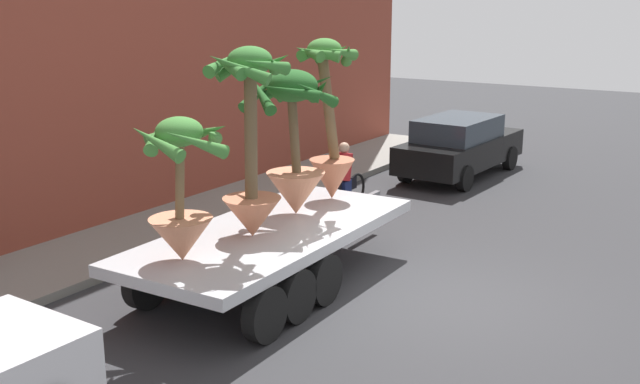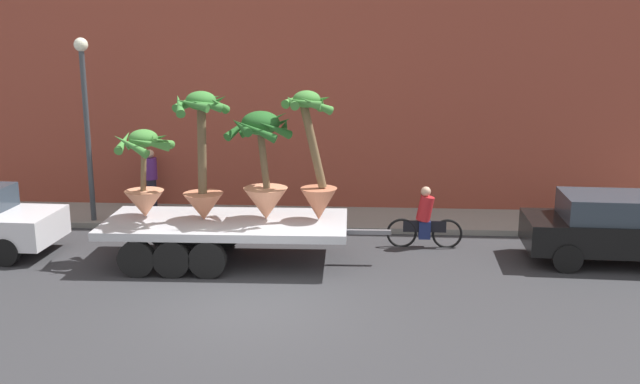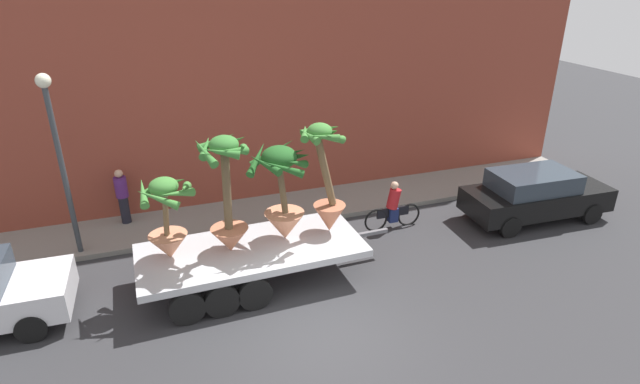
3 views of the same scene
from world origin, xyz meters
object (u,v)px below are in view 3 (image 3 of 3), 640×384
at_px(potted_palm_front, 167,222).
at_px(pedestrian_near_gate, 122,195).
at_px(flatbed_trailer, 242,257).
at_px(potted_palm_extra, 227,199).
at_px(cyclist, 393,208).
at_px(potted_palm_middle, 326,184).
at_px(street_lamp, 57,144).
at_px(parked_car, 535,194).
at_px(potted_palm_rear, 282,194).

bearing_deg(potted_palm_front, pedestrian_near_gate, 105.49).
bearing_deg(flatbed_trailer, pedestrian_near_gate, 123.40).
bearing_deg(pedestrian_near_gate, flatbed_trailer, -56.60).
distance_m(potted_palm_extra, cyclist, 5.54).
relative_size(potted_palm_middle, pedestrian_near_gate, 1.70).
bearing_deg(street_lamp, flatbed_trailer, -35.05).
bearing_deg(parked_car, potted_palm_extra, -176.96).
xyz_separation_m(potted_palm_rear, potted_palm_front, (-2.74, -0.02, -0.28)).
bearing_deg(pedestrian_near_gate, street_lamp, -130.88).
bearing_deg(potted_palm_middle, potted_palm_extra, -176.29).
distance_m(flatbed_trailer, potted_palm_rear, 1.84).
bearing_deg(flatbed_trailer, parked_car, 3.17).
bearing_deg(cyclist, flatbed_trailer, -163.76).
relative_size(flatbed_trailer, pedestrian_near_gate, 3.80).
relative_size(cyclist, street_lamp, 0.38).
bearing_deg(potted_palm_extra, flatbed_trailer, -2.16).
bearing_deg(pedestrian_near_gate, cyclist, -19.86).
relative_size(potted_palm_rear, potted_palm_extra, 0.85).
bearing_deg(parked_car, cyclist, 168.48).
height_order(parked_car, street_lamp, street_lamp).
bearing_deg(parked_car, potted_palm_front, -178.07).
bearing_deg(cyclist, parked_car, -11.52).
distance_m(potted_palm_front, parked_car, 10.93).
bearing_deg(parked_car, potted_palm_rear, -177.56).
bearing_deg(potted_palm_middle, flatbed_trailer, -175.66).
distance_m(flatbed_trailer, potted_palm_front, 2.01).
height_order(potted_palm_front, cyclist, potted_palm_front).
bearing_deg(cyclist, street_lamp, 171.26).
relative_size(potted_palm_extra, pedestrian_near_gate, 1.70).
bearing_deg(potted_palm_extra, potted_palm_middle, 3.71).
relative_size(potted_palm_middle, street_lamp, 0.60).
relative_size(potted_palm_rear, pedestrian_near_gate, 1.44).
xyz_separation_m(potted_palm_front, potted_palm_extra, (1.38, -0.14, 0.44)).
distance_m(potted_palm_front, potted_palm_extra, 1.45).
height_order(potted_palm_middle, street_lamp, street_lamp).
relative_size(potted_palm_middle, parked_car, 0.64).
bearing_deg(pedestrian_near_gate, potted_palm_extra, -58.97).
xyz_separation_m(potted_palm_middle, potted_palm_extra, (-2.49, -0.16, 0.06)).
distance_m(potted_palm_rear, street_lamp, 5.77).
bearing_deg(pedestrian_near_gate, potted_palm_rear, -45.97).
relative_size(potted_palm_front, parked_car, 0.44).
distance_m(parked_car, street_lamp, 13.58).
xyz_separation_m(potted_palm_rear, pedestrian_near_gate, (-3.85, 3.98, -1.17)).
bearing_deg(pedestrian_near_gate, potted_palm_middle, -38.62).
height_order(potted_palm_front, pedestrian_near_gate, potted_palm_front).
height_order(potted_palm_middle, potted_palm_extra, potted_palm_middle).
xyz_separation_m(potted_palm_extra, pedestrian_near_gate, (-2.49, 4.14, -1.32)).
bearing_deg(potted_palm_middle, pedestrian_near_gate, 141.38).
height_order(potted_palm_extra, cyclist, potted_palm_extra).
height_order(potted_palm_middle, potted_palm_front, potted_palm_middle).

